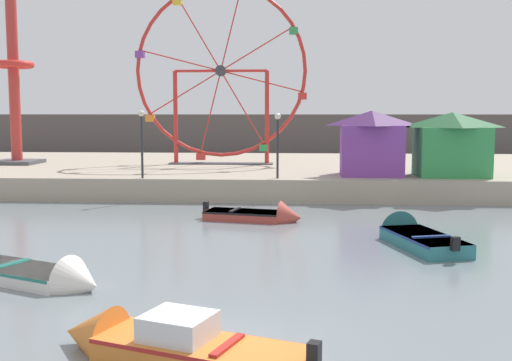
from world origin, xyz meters
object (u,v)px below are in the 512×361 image
ferris_wheel_red_frame (221,74)px  carnival_booth_purple_stall (371,142)px  motorboat_white_red_stripe (47,277)px  motorboat_faded_red (264,216)px  promenade_lamp_far (278,135)px  motorboat_teal_painted (411,235)px  carnival_booth_green_kiosk (452,143)px  motorboat_orange_hull (161,344)px  promenade_lamp_near (142,133)px  drop_tower_red_tower (14,80)px

ferris_wheel_red_frame → carnival_booth_purple_stall: size_ratio=3.19×
motorboat_white_red_stripe → carnival_booth_purple_stall: bearing=83.5°
motorboat_faded_red → promenade_lamp_far: 6.60m
motorboat_teal_painted → carnival_booth_green_kiosk: carnival_booth_green_kiosk is taller
motorboat_faded_red → promenade_lamp_far: promenade_lamp_far is taller
motorboat_teal_painted → carnival_booth_purple_stall: bearing=-15.7°
motorboat_faded_red → ferris_wheel_red_frame: (-3.55, 14.51, 6.85)m
motorboat_orange_hull → motorboat_white_red_stripe: size_ratio=1.12×
motorboat_orange_hull → ferris_wheel_red_frame: size_ratio=0.45×
motorboat_white_red_stripe → ferris_wheel_red_frame: (1.70, 24.74, 6.85)m
motorboat_teal_painted → promenade_lamp_near: (-11.97, 9.48, 3.28)m
motorboat_faded_red → drop_tower_red_tower: drop_tower_red_tower is taller
motorboat_teal_painted → motorboat_orange_hull: bearing=133.1°
motorboat_faded_red → drop_tower_red_tower: 22.89m
motorboat_white_red_stripe → carnival_booth_green_kiosk: carnival_booth_green_kiosk is taller
ferris_wheel_red_frame → promenade_lamp_far: size_ratio=3.49×
motorboat_teal_painted → promenade_lamp_far: bearing=11.1°
ferris_wheel_red_frame → carnival_booth_green_kiosk: bearing=-28.6°
motorboat_teal_painted → carnival_booth_green_kiosk: bearing=-35.8°
motorboat_teal_painted → ferris_wheel_red_frame: (-8.97, 18.57, 6.81)m
motorboat_orange_hull → carnival_booth_purple_stall: 23.68m
ferris_wheel_red_frame → drop_tower_red_tower: (-13.50, -0.68, -0.36)m
carnival_booth_green_kiosk → carnival_booth_purple_stall: size_ratio=1.09×
motorboat_faded_red → carnival_booth_green_kiosk: bearing=49.9°
motorboat_white_red_stripe → promenade_lamp_near: (-1.30, 15.65, 3.32)m
motorboat_faded_red → drop_tower_red_tower: bearing=153.3°
motorboat_orange_hull → promenade_lamp_far: 21.05m
motorboat_faded_red → carnival_booth_purple_stall: bearing=67.0°
motorboat_white_red_stripe → drop_tower_red_tower: (-11.80, 24.05, 6.50)m
motorboat_orange_hull → motorboat_white_red_stripe: motorboat_orange_hull is taller
motorboat_orange_hull → drop_tower_red_tower: (-15.91, 28.84, 6.40)m
motorboat_white_red_stripe → ferris_wheel_red_frame: bearing=110.4°
carnival_booth_purple_stall → drop_tower_red_tower: bearing=166.3°
motorboat_faded_red → carnival_booth_purple_stall: carnival_booth_purple_stall is taller
motorboat_faded_red → motorboat_teal_painted: motorboat_teal_painted is taller
motorboat_white_red_stripe → promenade_lamp_far: (5.66, 15.97, 3.24)m
motorboat_white_red_stripe → motorboat_teal_painted: bearing=54.3°
promenade_lamp_far → motorboat_faded_red: bearing=-94.1°
carnival_booth_purple_stall → motorboat_teal_painted: bearing=-88.0°
motorboat_faded_red → carnival_booth_green_kiosk: size_ratio=1.11×
motorboat_faded_red → promenade_lamp_near: 9.12m
drop_tower_red_tower → promenade_lamp_near: drop_tower_red_tower is taller
drop_tower_red_tower → promenade_lamp_far: drop_tower_red_tower is taller
carnival_booth_green_kiosk → promenade_lamp_near: promenade_lamp_near is taller
motorboat_faded_red → ferris_wheel_red_frame: size_ratio=0.38×
motorboat_teal_painted → promenade_lamp_far: size_ratio=1.52×
carnival_booth_green_kiosk → carnival_booth_purple_stall: carnival_booth_purple_stall is taller
ferris_wheel_red_frame → carnival_booth_purple_stall: bearing=-37.7°
promenade_lamp_near → carnival_booth_purple_stall: bearing=10.3°
motorboat_faded_red → carnival_booth_purple_stall: size_ratio=1.21×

